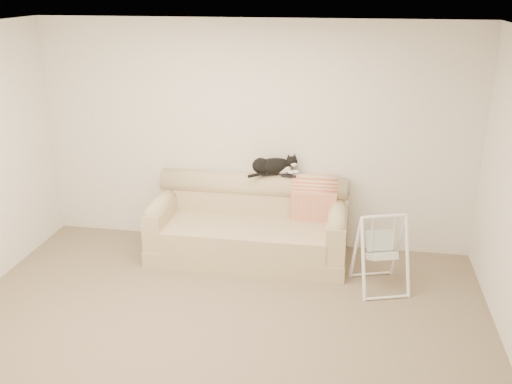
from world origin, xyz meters
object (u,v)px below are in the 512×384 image
tuxedo_cat (273,166)px  baby_swing (381,251)px  remote_b (289,176)px  remote_a (270,174)px  sofa (249,226)px

tuxedo_cat → baby_swing: bearing=-31.6°
remote_b → tuxedo_cat: size_ratio=0.31×
remote_b → tuxedo_cat: bearing=172.0°
remote_a → baby_swing: 1.54m
sofa → tuxedo_cat: tuxedo_cat is taller
sofa → tuxedo_cat: (0.24, 0.23, 0.66)m
remote_b → sofa: bearing=-153.8°
sofa → tuxedo_cat: bearing=44.3°
baby_swing → remote_b: bearing=145.1°
remote_a → remote_b: 0.22m
sofa → remote_a: bearing=49.1°
remote_a → remote_b: remote_a is taller
remote_b → baby_swing: 1.36m
remote_b → tuxedo_cat: 0.21m
remote_b → baby_swing: (1.03, -0.72, -0.50)m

